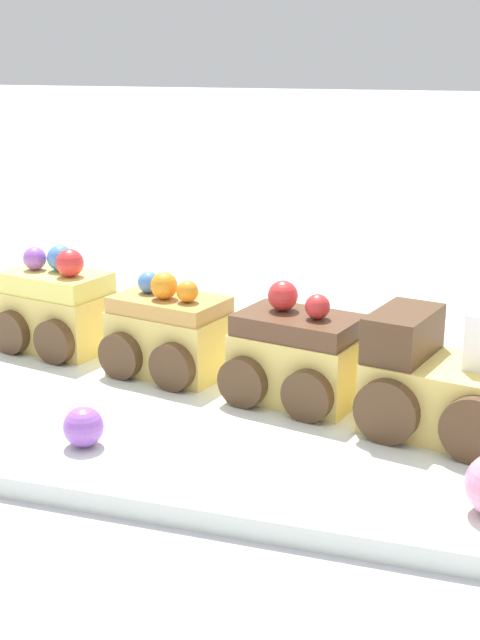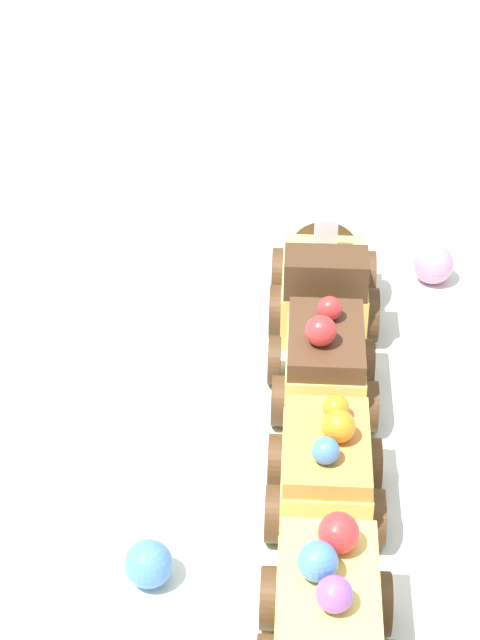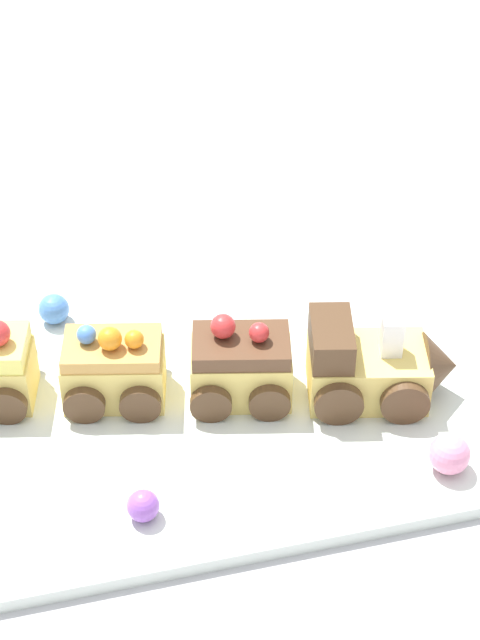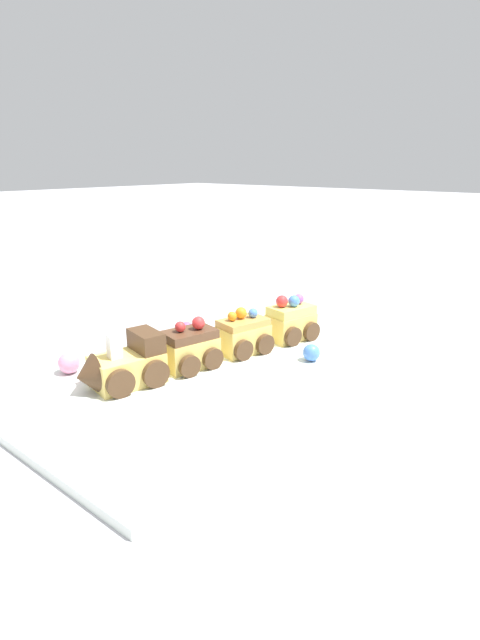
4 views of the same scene
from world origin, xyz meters
name	(u,v)px [view 4 (image 4 of 4)]	position (x,y,z in m)	size (l,w,h in m)	color
ground_plane	(217,372)	(0.00, 0.00, 0.00)	(10.00, 10.00, 0.00)	#B2B2B7
display_board	(217,369)	(0.00, 0.00, 0.01)	(0.61, 0.37, 0.01)	silver
cake_train_locomotive	(122,367)	(0.13, -0.05, 0.04)	(0.13, 0.09, 0.07)	#EACC66
cake_car_chocolate	(190,349)	(0.03, -0.03, 0.04)	(0.09, 0.08, 0.08)	#EACC66
cake_car_caramel	(243,336)	(-0.07, -0.01, 0.04)	(0.09, 0.08, 0.07)	#EACC66
cake_car_lemon	(291,322)	(-0.17, 0.02, 0.04)	(0.09, 0.08, 0.08)	#EACC66
gumball_purple	(187,328)	(-0.07, -0.13, 0.02)	(0.02, 0.02, 0.02)	#9956C6
gumball_pink	(69,363)	(0.16, -0.14, 0.03)	(0.03, 0.03, 0.03)	pink
gumball_blue	(311,353)	(-0.10, 0.10, 0.03)	(0.03, 0.03, 0.03)	#4C84E0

